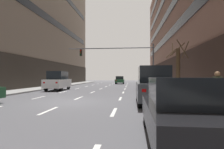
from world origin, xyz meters
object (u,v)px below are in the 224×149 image
(street_tree_0, at_px, (178,70))
(pedestrian_0, at_px, (217,88))
(car_driving_1, at_px, (58,81))
(car_driving_2, at_px, (120,80))
(car_parked_1, at_px, (153,85))
(car_parked_0, at_px, (183,111))
(traffic_signal_0, at_px, (124,57))

(street_tree_0, relative_size, pedestrian_0, 2.44)
(car_driving_1, relative_size, car_driving_2, 1.06)
(car_parked_1, height_order, pedestrian_0, car_parked_1)
(car_driving_1, height_order, pedestrian_0, car_driving_1)
(car_parked_1, bearing_deg, street_tree_0, 55.73)
(car_driving_1, bearing_deg, car_parked_0, -58.45)
(car_parked_1, bearing_deg, traffic_signal_0, 100.38)
(car_parked_0, distance_m, car_parked_1, 6.25)
(pedestrian_0, bearing_deg, traffic_signal_0, 107.04)
(street_tree_0, bearing_deg, car_driving_2, 103.38)
(car_driving_2, xyz_separation_m, car_parked_1, (3.65, -27.94, 0.29))
(car_parked_0, bearing_deg, car_driving_1, 121.55)
(car_driving_2, relative_size, street_tree_0, 1.05)
(car_driving_2, xyz_separation_m, car_parked_0, (3.65, -34.19, -0.01))
(street_tree_0, height_order, pedestrian_0, street_tree_0)
(car_driving_2, relative_size, car_parked_1, 0.95)
(car_driving_1, bearing_deg, pedestrian_0, -45.67)
(car_driving_2, height_order, car_parked_1, car_parked_1)
(car_driving_1, height_order, car_parked_0, car_driving_1)
(traffic_signal_0, bearing_deg, car_parked_1, -79.62)
(car_driving_2, xyz_separation_m, street_tree_0, (5.87, -24.68, 1.30))
(car_parked_1, bearing_deg, car_parked_0, -90.01)
(car_driving_2, bearing_deg, traffic_signal_0, -84.80)
(traffic_signal_0, xyz_separation_m, pedestrian_0, (4.53, -14.79, -2.94))
(street_tree_0, bearing_deg, pedestrian_0, -88.95)
(pedestrian_0, bearing_deg, car_parked_1, 129.99)
(street_tree_0, distance_m, pedestrian_0, 6.12)
(car_driving_1, height_order, street_tree_0, street_tree_0)
(car_driving_2, relative_size, traffic_signal_0, 0.40)
(car_parked_0, xyz_separation_m, car_parked_1, (0.00, 6.25, 0.30))
(car_driving_1, bearing_deg, traffic_signal_0, 18.41)
(car_driving_2, relative_size, car_parked_0, 1.01)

